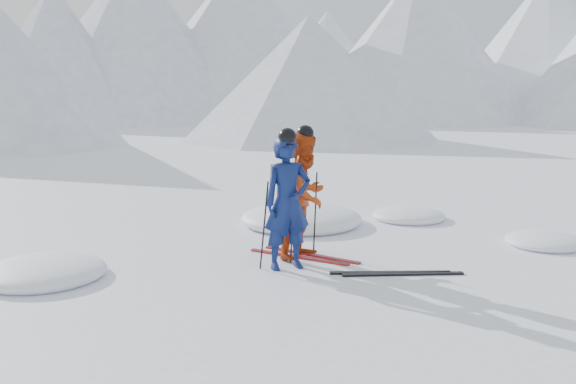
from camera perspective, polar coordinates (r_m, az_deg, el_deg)
ground at (r=9.75m, az=11.26°, el=-5.79°), size 160.00×160.00×0.00m
mountain_range at (r=43.99m, az=-17.07°, el=14.40°), size 106.15×62.94×15.53m
skier_blue at (r=8.65m, az=-0.05°, el=-1.03°), size 0.77×0.58×1.91m
skier_red at (r=9.25m, az=1.60°, el=-0.34°), size 1.15×1.05×1.92m
pole_blue_left at (r=8.68m, az=-2.25°, el=-3.14°), size 0.13×0.09×1.27m
pole_blue_right at (r=9.05m, az=0.42°, el=-2.62°), size 0.13×0.08×1.27m
pole_red_left at (r=9.35m, az=-0.79°, el=-2.22°), size 0.13×0.10×1.28m
pole_red_right at (r=9.60m, az=2.56°, el=-1.93°), size 0.13×0.09×1.28m
ski_worn_left at (r=9.39m, az=0.97°, el=-6.10°), size 0.84×1.56×0.03m
ski_worn_right at (r=9.52m, az=2.18°, el=-5.89°), size 0.74×1.60×0.03m
ski_loose_a at (r=8.72m, az=9.54°, el=-7.45°), size 1.50×0.97×0.03m
ski_loose_b at (r=8.68m, az=10.70°, el=-7.56°), size 1.52×0.92×0.03m
snow_lumps at (r=10.94m, az=0.79°, el=-3.95°), size 8.86×5.32×0.51m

